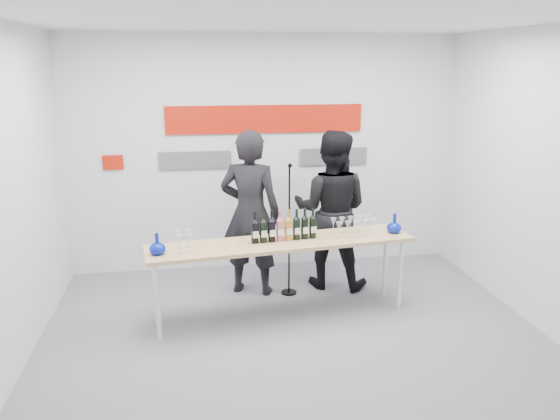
{
  "coord_description": "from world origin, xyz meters",
  "views": [
    {
      "loc": [
        -0.93,
        -4.91,
        2.65
      ],
      "look_at": [
        -0.05,
        0.52,
        1.15
      ],
      "focal_mm": 35.0,
      "sensor_mm": 36.0,
      "label": 1
    }
  ],
  "objects": [
    {
      "name": "presenter_right",
      "position": [
        0.67,
        1.17,
        0.95
      ],
      "size": [
        1.13,
        1.02,
        1.89
      ],
      "primitive_type": "imported",
      "rotation": [
        0.0,
        0.0,
        2.75
      ],
      "color": "black",
      "rests_on": "ground"
    },
    {
      "name": "presenter_left",
      "position": [
        -0.3,
        1.1,
        0.97
      ],
      "size": [
        0.82,
        0.68,
        1.93
      ],
      "primitive_type": "imported",
      "rotation": [
        0.0,
        0.0,
        2.78
      ],
      "color": "black",
      "rests_on": "ground"
    },
    {
      "name": "decanter_left",
      "position": [
        -1.3,
        0.23,
        0.95
      ],
      "size": [
        0.16,
        0.16,
        0.21
      ],
      "primitive_type": null,
      "color": "#081B98",
      "rests_on": "tasting_table"
    },
    {
      "name": "mic_stand",
      "position": [
        0.13,
        0.97,
        0.48
      ],
      "size": [
        0.18,
        0.18,
        1.57
      ],
      "rotation": [
        0.0,
        0.0,
        0.36
      ],
      "color": "black",
      "rests_on": "ground"
    },
    {
      "name": "wine_bottles",
      "position": [
        -0.01,
        0.45,
        1.0
      ],
      "size": [
        0.71,
        0.16,
        0.33
      ],
      "rotation": [
        0.0,
        0.0,
        0.12
      ],
      "color": "black",
      "rests_on": "tasting_table"
    },
    {
      "name": "glasses_right",
      "position": [
        0.75,
        0.52,
        0.93
      ],
      "size": [
        0.48,
        0.27,
        0.18
      ],
      "color": "silver",
      "rests_on": "tasting_table"
    },
    {
      "name": "back_wall",
      "position": [
        0.0,
        2.0,
        1.5
      ],
      "size": [
        5.0,
        0.04,
        3.0
      ],
      "primitive_type": "cube",
      "color": "silver",
      "rests_on": "ground"
    },
    {
      "name": "glasses_left",
      "position": [
        -1.05,
        0.31,
        0.93
      ],
      "size": [
        0.18,
        0.23,
        0.18
      ],
      "color": "silver",
      "rests_on": "tasting_table"
    },
    {
      "name": "decanter_right",
      "position": [
        1.22,
        0.52,
        0.95
      ],
      "size": [
        0.16,
        0.16,
        0.21
      ],
      "primitive_type": null,
      "color": "#081B98",
      "rests_on": "tasting_table"
    },
    {
      "name": "ground",
      "position": [
        0.0,
        0.0,
        0.0
      ],
      "size": [
        5.0,
        5.0,
        0.0
      ],
      "primitive_type": "plane",
      "color": "slate",
      "rests_on": "ground"
    },
    {
      "name": "tasting_table",
      "position": [
        -0.05,
        0.42,
        0.78
      ],
      "size": [
        2.84,
        0.88,
        0.84
      ],
      "rotation": [
        0.0,
        0.0,
        0.12
      ],
      "color": "tan",
      "rests_on": "ground"
    },
    {
      "name": "signage",
      "position": [
        -0.06,
        1.97,
        1.81
      ],
      "size": [
        3.38,
        0.02,
        0.79
      ],
      "color": "#BA1907",
      "rests_on": "back_wall"
    }
  ]
}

